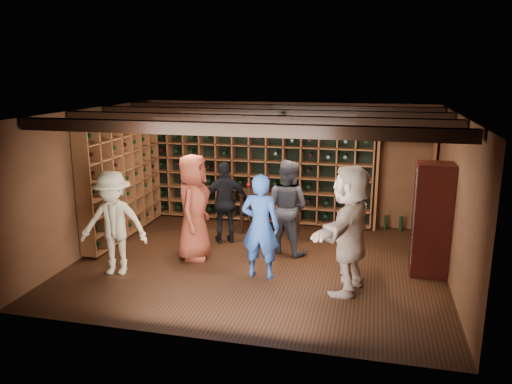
% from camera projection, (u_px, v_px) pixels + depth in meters
% --- Properties ---
extents(ground, '(6.00, 6.00, 0.00)m').
position_uv_depth(ground, '(257.00, 263.00, 8.33)').
color(ground, black).
rests_on(ground, ground).
extents(room_shell, '(6.00, 6.00, 6.00)m').
position_uv_depth(room_shell, '(258.00, 117.00, 7.80)').
color(room_shell, '#502F1B').
rests_on(room_shell, ground).
extents(wine_rack_back, '(4.65, 0.30, 2.20)m').
position_uv_depth(wine_rack_back, '(259.00, 168.00, 10.37)').
color(wine_rack_back, brown).
rests_on(wine_rack_back, ground).
extents(wine_rack_left, '(0.30, 2.65, 2.20)m').
position_uv_depth(wine_rack_left, '(123.00, 177.00, 9.47)').
color(wine_rack_left, brown).
rests_on(wine_rack_left, ground).
extents(crate_shelf, '(1.20, 0.32, 2.07)m').
position_uv_depth(crate_shelf, '(407.00, 154.00, 9.61)').
color(crate_shelf, brown).
rests_on(crate_shelf, ground).
extents(display_cabinet, '(0.55, 0.50, 1.75)m').
position_uv_depth(display_cabinet, '(431.00, 222.00, 7.71)').
color(display_cabinet, black).
rests_on(display_cabinet, ground).
extents(man_blue_shirt, '(0.61, 0.41, 1.64)m').
position_uv_depth(man_blue_shirt, '(260.00, 226.00, 7.61)').
color(man_blue_shirt, navy).
rests_on(man_blue_shirt, ground).
extents(man_grey_suit, '(0.98, 0.88, 1.66)m').
position_uv_depth(man_grey_suit, '(287.00, 207.00, 8.65)').
color(man_grey_suit, black).
rests_on(man_grey_suit, ground).
extents(guest_red_floral, '(0.63, 0.91, 1.80)m').
position_uv_depth(guest_red_floral, '(193.00, 207.00, 8.37)').
color(guest_red_floral, maroon).
rests_on(guest_red_floral, ground).
extents(guest_woman_black, '(0.97, 0.73, 1.53)m').
position_uv_depth(guest_woman_black, '(225.00, 203.00, 9.17)').
color(guest_woman_black, black).
rests_on(guest_woman_black, ground).
extents(guest_khaki, '(1.14, 0.76, 1.65)m').
position_uv_depth(guest_khaki, '(113.00, 223.00, 7.75)').
color(guest_khaki, gray).
rests_on(guest_khaki, ground).
extents(guest_beige, '(0.99, 1.82, 1.87)m').
position_uv_depth(guest_beige, '(350.00, 229.00, 7.10)').
color(guest_beige, tan).
rests_on(guest_beige, ground).
extents(tasting_table, '(1.16, 0.70, 1.10)m').
position_uv_depth(tasting_table, '(270.00, 197.00, 9.67)').
color(tasting_table, black).
rests_on(tasting_table, ground).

